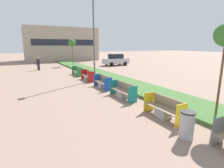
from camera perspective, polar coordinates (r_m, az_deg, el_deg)
The scene contains 12 objects.
planter_grass_strip at distance 12.95m, azimuth 9.96°, elevation -1.55°, with size 2.80×120.00×0.18m.
building_backdrop at distance 41.18m, azimuth -16.29°, elevation 12.32°, with size 14.99×7.46×6.94m.
bench_yellow_frame at distance 8.23m, azimuth 16.59°, elevation -8.06°, with size 0.65×2.02×0.94m.
bench_teal_frame at distance 10.86m, azimuth 3.66°, elevation -2.56°, with size 0.65×2.21×0.94m.
bench_blue_frame at distance 13.40m, azimuth -2.99°, elevation 0.30°, with size 0.65×2.00×0.94m.
bench_red_frame at distance 16.39m, azimuth -7.85°, elevation 2.42°, with size 0.65×1.97×0.94m.
bench_green_frame at distance 19.47m, azimuth -11.21°, elevation 3.87°, with size 0.65×1.97×0.94m.
litter_bin at distance 6.69m, azimuth 23.27°, elevation -12.25°, with size 0.50×0.50×0.98m.
street_lamp_post at distance 16.27m, azimuth -5.98°, elevation 15.75°, with size 0.24×0.44×7.51m.
sapling_tree_far at distance 29.12m, azimuth -12.94°, elevation 12.86°, with size 1.18×1.18×4.19m.
pedestrian_walking at distance 25.05m, azimuth -22.95°, elevation 6.17°, with size 0.53×0.24×1.73m.
parked_car_distant at distance 28.93m, azimuth 1.24°, elevation 7.91°, with size 4.24×2.00×1.86m.
Camera 1 is at (-4.57, 2.11, 3.17)m, focal length 28.00 mm.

